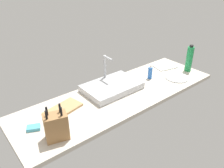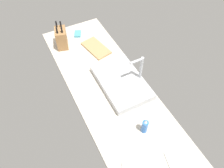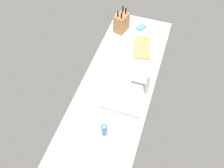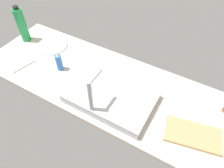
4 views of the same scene
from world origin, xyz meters
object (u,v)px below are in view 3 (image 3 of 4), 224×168
Objects in this scene: knife_block at (122,23)px; sink_basin at (129,87)px; faucet at (146,86)px; dish_sponge at (141,27)px; soap_bottle at (104,130)px; dinner_plate at (71,153)px; cutting_board at (142,48)px.

sink_basin is at bearing 37.78° from knife_block.
knife_block reaches higher than sink_basin.
faucet reaches higher than sink_basin.
sink_basin is 76.64cm from dish_sponge.
soap_bottle is at bearing -7.59° from sink_basin.
soap_bottle is at bearing 141.89° from dinner_plate.
faucet is 56.82cm from cutting_board.
sink_basin reaches higher than dish_sponge.
faucet reaches higher than knife_block.
soap_bottle reaches higher than dish_sponge.
cutting_board is 1.28× the size of dinner_plate.
dinner_plate is (61.04, -36.20, -15.20)cm from faucet.
sink_basin is 5.59× the size of dish_sponge.
cutting_board is at bearing -164.88° from faucet.
sink_basin is 72.73cm from knife_block.
knife_block reaches higher than cutting_board.
knife_block is at bearing -169.19° from soap_bottle.
sink_basin is at bearing 6.33° from dish_sponge.
dish_sponge is (-8.90, 18.49, -8.25)cm from knife_block.
soap_bottle is (39.68, -19.45, -9.51)cm from faucet.
cutting_board is 92.91cm from soap_bottle.
faucet is (3.76, 13.66, 12.85)cm from sink_basin.
soap_bottle is (43.43, -5.79, 3.33)cm from sink_basin.
sink_basin is at bearing 0.75° from cutting_board.
dish_sponge is at bearing 174.29° from dinner_plate.
knife_block is at bearing -150.25° from faucet.
faucet is at bearing 15.46° from dish_sponge.
dish_sponge is (-119.58, -2.65, -5.08)cm from soap_bottle.
knife_block is (-67.25, -26.93, 6.50)cm from sink_basin.
sink_basin is 1.75× the size of cutting_board.
dinner_plate is at bearing -38.11° from soap_bottle.
cutting_board is (-52.94, -14.30, -14.90)cm from faucet.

